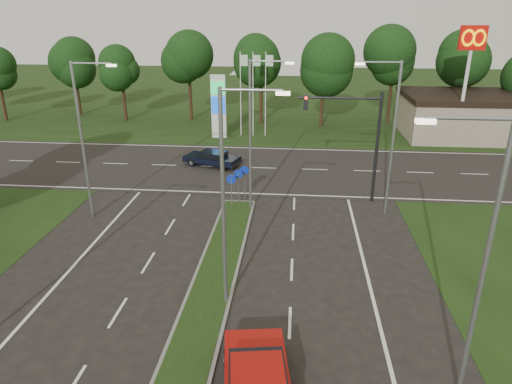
{
  "coord_description": "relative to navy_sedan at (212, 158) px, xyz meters",
  "views": [
    {
      "loc": [
        3.53,
        -9.88,
        11.41
      ],
      "look_at": [
        1.39,
        13.32,
        2.2
      ],
      "focal_mm": 32.0,
      "sensor_mm": 36.0,
      "label": 1
    }
  ],
  "objects": [
    {
      "name": "gas_pylon",
      "position": [
        -0.68,
        8.83,
        2.55
      ],
      "size": [
        5.8,
        1.26,
        8.0
      ],
      "color": "silver",
      "rests_on": "ground"
    },
    {
      "name": "navy_sedan",
      "position": [
        0.0,
        0.0,
        0.0
      ],
      "size": [
        4.69,
        3.09,
        1.2
      ],
      "rotation": [
        0.0,
        0.0,
        1.24
      ],
      "color": "black",
      "rests_on": "ground"
    },
    {
      "name": "mcdonalds_sign",
      "position": [
        21.11,
        7.75,
        7.34
      ],
      "size": [
        2.2,
        0.47,
        10.4
      ],
      "color": "silver",
      "rests_on": "ground"
    },
    {
      "name": "median_kerb",
      "position": [
        3.11,
        -20.22,
        -0.58
      ],
      "size": [
        2.0,
        26.0,
        0.12
      ],
      "primitive_type": "cube",
      "color": "slate",
      "rests_on": "ground"
    },
    {
      "name": "treeline_far",
      "position": [
        3.21,
        15.71,
        6.19
      ],
      "size": [
        6.0,
        6.0,
        9.9
      ],
      "color": "black",
      "rests_on": "ground"
    },
    {
      "name": "streetlight_right_near",
      "position": [
        11.91,
        -22.22,
        4.44
      ],
      "size": [
        2.53,
        0.22,
        9.0
      ],
      "rotation": [
        0.0,
        0.0,
        3.14
      ],
      "color": "gray",
      "rests_on": "ground"
    },
    {
      "name": "median_signs",
      "position": [
        3.11,
        -7.82,
        1.07
      ],
      "size": [
        1.16,
        1.76,
        2.38
      ],
      "color": "gray",
      "rests_on": "ground"
    },
    {
      "name": "traffic_signal",
      "position": [
        10.3,
        -6.22,
        4.01
      ],
      "size": [
        5.1,
        0.42,
        7.0
      ],
      "color": "black",
      "rests_on": "ground"
    },
    {
      "name": "streetlight_median_near",
      "position": [
        4.11,
        -18.22,
        4.44
      ],
      "size": [
        2.53,
        0.22,
        9.0
      ],
      "color": "gray",
      "rests_on": "ground"
    },
    {
      "name": "streetlight_left_far",
      "position": [
        -5.19,
        -10.22,
        4.44
      ],
      "size": [
        2.53,
        0.22,
        9.0
      ],
      "color": "gray",
      "rests_on": "ground"
    },
    {
      "name": "verge_far",
      "position": [
        3.11,
        30.78,
        -0.64
      ],
      "size": [
        160.0,
        50.0,
        0.02
      ],
      "primitive_type": "cube",
      "color": "black",
      "rests_on": "ground"
    },
    {
      "name": "streetlight_right_far",
      "position": [
        11.91,
        -8.22,
        4.44
      ],
      "size": [
        2.53,
        0.22,
        9.0
      ],
      "rotation": [
        0.0,
        0.0,
        3.14
      ],
      "color": "gray",
      "rests_on": "ground"
    },
    {
      "name": "commercial_building",
      "position": [
        25.11,
        11.78,
        1.36
      ],
      "size": [
        16.0,
        9.0,
        4.0
      ],
      "primitive_type": "cube",
      "color": "gray",
      "rests_on": "ground"
    },
    {
      "name": "cross_road",
      "position": [
        3.11,
        -0.22,
        -0.64
      ],
      "size": [
        160.0,
        12.0,
        0.02
      ],
      "primitive_type": "cube",
      "color": "black",
      "rests_on": "ground"
    },
    {
      "name": "streetlight_median_far",
      "position": [
        4.11,
        -8.22,
        4.44
      ],
      "size": [
        2.53,
        0.22,
        9.0
      ],
      "color": "gray",
      "rests_on": "ground"
    }
  ]
}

